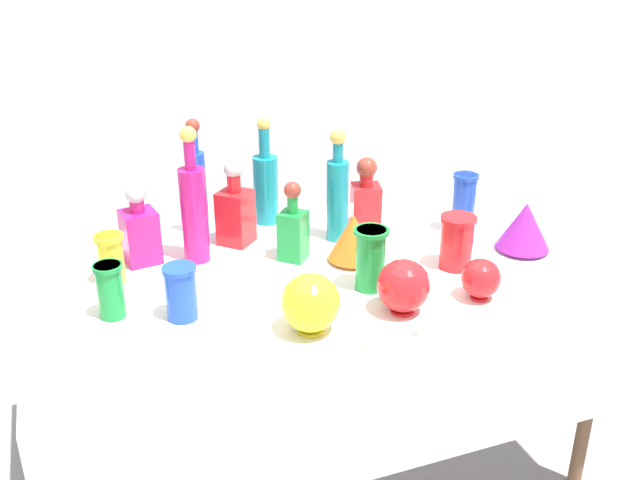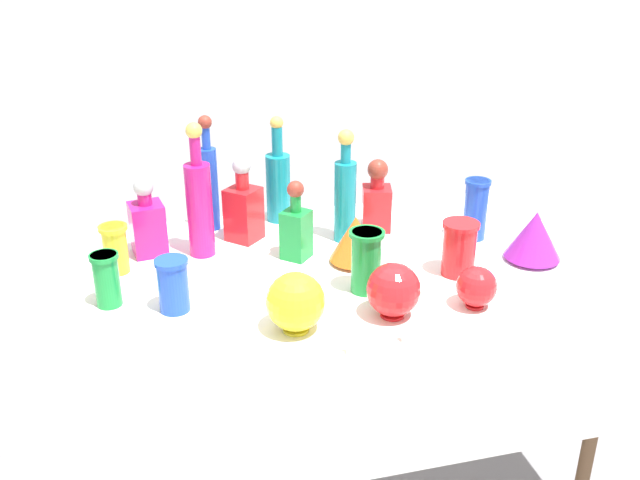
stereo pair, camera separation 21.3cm
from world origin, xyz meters
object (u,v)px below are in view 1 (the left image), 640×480
object	(u,v)px
square_decanter_2	(235,211)
square_decanter_3	(293,229)
fluted_vase_0	(353,237)
slender_vase_5	(181,291)
slender_vase_0	(464,202)
slender_vase_2	(110,289)
slender_vase_4	(371,257)
tall_bottle_3	(266,184)
slender_vase_1	(457,240)
square_decanter_0	(366,198)
square_decanter_1	(140,231)
tall_bottle_2	(337,193)
round_bowl_2	(311,303)
cardboard_box_behind_right	(235,307)
tall_bottle_0	(197,186)
tall_bottle_1	(194,208)
slender_vase_3	(111,257)
fluted_vase_1	(525,226)
round_bowl_0	(403,286)
cardboard_box_behind_left	(237,300)
round_bowl_1	(481,278)

from	to	relation	value
square_decanter_2	square_decanter_3	bearing A→B (deg)	-52.93
fluted_vase_0	slender_vase_5	bearing A→B (deg)	-164.21
slender_vase_0	slender_vase_2	world-z (taller)	slender_vase_0
square_decanter_3	slender_vase_4	size ratio (longest dim) A/B	1.38
tall_bottle_3	fluted_vase_0	world-z (taller)	tall_bottle_3
tall_bottle_3	slender_vase_1	xyz separation A→B (m)	(0.44, -0.55, -0.05)
square_decanter_0	square_decanter_1	world-z (taller)	square_decanter_1
tall_bottle_2	round_bowl_2	size ratio (longest dim) A/B	2.33
cardboard_box_behind_right	tall_bottle_0	bearing A→B (deg)	-113.69
tall_bottle_1	tall_bottle_2	size ratio (longest dim) A/B	1.14
tall_bottle_3	slender_vase_3	distance (m)	0.62
tall_bottle_0	fluted_vase_1	world-z (taller)	tall_bottle_0
tall_bottle_3	round_bowl_0	size ratio (longest dim) A/B	2.44
slender_vase_4	fluted_vase_1	size ratio (longest dim) A/B	1.07
square_decanter_2	fluted_vase_1	distance (m)	0.93
slender_vase_0	slender_vase_4	distance (m)	0.53
square_decanter_0	slender_vase_4	world-z (taller)	square_decanter_0
slender_vase_2	slender_vase_4	bearing A→B (deg)	-7.79
slender_vase_3	fluted_vase_0	distance (m)	0.73
slender_vase_1	round_bowl_2	world-z (taller)	slender_vase_1
slender_vase_1	fluted_vase_0	xyz separation A→B (m)	(-0.28, 0.15, -0.01)
slender_vase_1	slender_vase_3	size ratio (longest dim) A/B	1.11
tall_bottle_1	slender_vase_0	world-z (taller)	tall_bottle_1
round_bowl_0	cardboard_box_behind_left	bearing A→B (deg)	96.50
tall_bottle_2	cardboard_box_behind_left	world-z (taller)	tall_bottle_2
round_bowl_2	cardboard_box_behind_right	distance (m)	1.40
round_bowl_2	cardboard_box_behind_right	world-z (taller)	round_bowl_2
tall_bottle_3	square_decanter_2	distance (m)	0.20
slender_vase_0	slender_vase_1	bearing A→B (deg)	-124.99
tall_bottle_0	slender_vase_1	size ratio (longest dim) A/B	2.37
tall_bottle_1	cardboard_box_behind_right	size ratio (longest dim) A/B	0.89
round_bowl_1	tall_bottle_3	bearing A→B (deg)	118.39
tall_bottle_1	slender_vase_3	bearing A→B (deg)	-166.48
fluted_vase_0	round_bowl_0	world-z (taller)	same
square_decanter_2	slender_vase_2	world-z (taller)	square_decanter_2
slender_vase_3	fluted_vase_0	bearing A→B (deg)	-9.25
square_decanter_3	round_bowl_0	distance (m)	0.45
round_bowl_1	cardboard_box_behind_left	world-z (taller)	round_bowl_1
slender_vase_4	cardboard_box_behind_right	world-z (taller)	slender_vase_4
tall_bottle_0	round_bowl_1	bearing A→B (deg)	-48.56
slender_vase_5	square_decanter_3	bearing A→B (deg)	31.19
slender_vase_5	round_bowl_1	bearing A→B (deg)	-13.23
round_bowl_0	slender_vase_0	bearing A→B (deg)	43.84
tall_bottle_3	square_decanter_2	xyz separation A→B (m)	(-0.14, -0.14, -0.03)
square_decanter_3	fluted_vase_1	world-z (taller)	square_decanter_3
square_decanter_0	cardboard_box_behind_left	bearing A→B (deg)	111.46
slender_vase_5	round_bowl_2	xyz separation A→B (m)	(0.30, -0.19, 0.00)
square_decanter_2	round_bowl_1	bearing A→B (deg)	-48.10
tall_bottle_0	cardboard_box_behind_left	distance (m)	1.03
slender_vase_4	round_bowl_1	world-z (taller)	slender_vase_4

